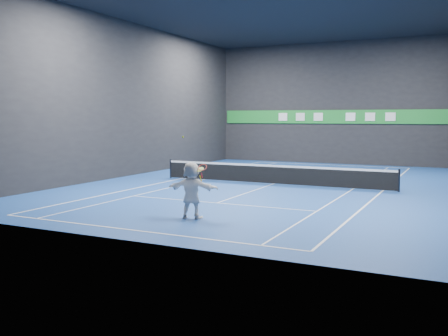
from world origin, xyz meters
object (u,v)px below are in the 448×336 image
at_px(tennis_ball, 183,137).
at_px(tennis_net, 273,174).
at_px(player, 192,190).
at_px(tennis_racket, 202,169).

relative_size(tennis_ball, tennis_net, 0.00).
height_order(player, tennis_ball, tennis_ball).
bearing_deg(player, tennis_racket, 179.19).
relative_size(tennis_ball, tennis_racket, 0.10).
bearing_deg(player, tennis_net, -94.30).
xyz_separation_m(player, tennis_racket, (0.38, 0.05, 0.73)).
bearing_deg(tennis_racket, tennis_ball, -174.16).
xyz_separation_m(tennis_net, tennis_racket, (0.99, -9.46, 1.16)).
xyz_separation_m(tennis_ball, tennis_net, (-0.30, 9.53, -2.23)).
xyz_separation_m(player, tennis_net, (-0.62, 9.51, -0.43)).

